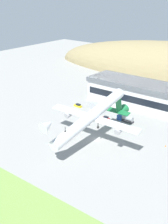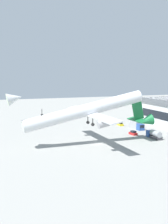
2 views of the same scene
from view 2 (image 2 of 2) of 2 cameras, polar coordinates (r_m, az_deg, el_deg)
name	(u,v)px [view 2 (image 2 of 2)]	position (r m, az deg, el deg)	size (l,w,h in m)	color
ground_plane	(97,143)	(109.48, 2.45, -5.74)	(367.68, 367.68, 0.00)	gray
cargo_airplane	(88,111)	(105.87, 0.65, 0.13)	(41.64, 52.63, 14.83)	silver
service_car_0	(120,124)	(145.71, 6.62, -2.20)	(4.67, 1.95, 1.62)	gold
service_car_1	(133,133)	(125.11, 8.97, -3.83)	(4.04, 2.04, 1.67)	#B21E1E
fuel_truck	(137,125)	(137.72, 9.60, -2.44)	(8.62, 2.71, 3.28)	#264C99
box_truck	(154,134)	(120.00, 12.70, -4.03)	(8.47, 2.72, 3.13)	#264C99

